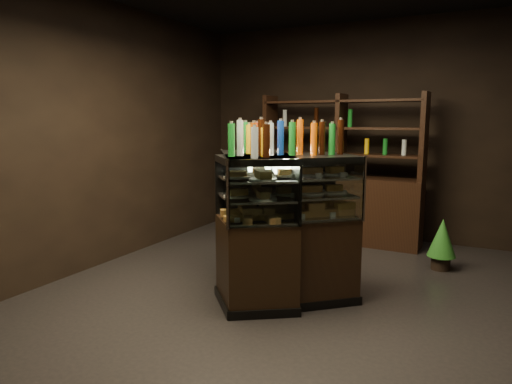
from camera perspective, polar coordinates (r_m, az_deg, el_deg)
ground at (r=4.54m, az=6.92°, el=-12.51°), size 5.00×5.00×0.00m
room_shell at (r=4.23m, az=7.43°, el=12.74°), size 5.02×5.02×3.01m
display_case at (r=4.32m, az=1.89°, el=-7.18°), size 1.60×1.38×1.36m
food_display at (r=4.19m, az=1.90°, el=0.23°), size 1.22×1.05×0.42m
bottles_top at (r=4.15m, az=1.98°, el=6.64°), size 1.05×0.91×0.30m
potted_conifer at (r=5.49m, az=22.26°, el=-5.22°), size 0.31×0.31×0.66m
back_shelving at (r=6.37m, az=10.35°, el=-0.58°), size 2.20×0.47×2.00m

